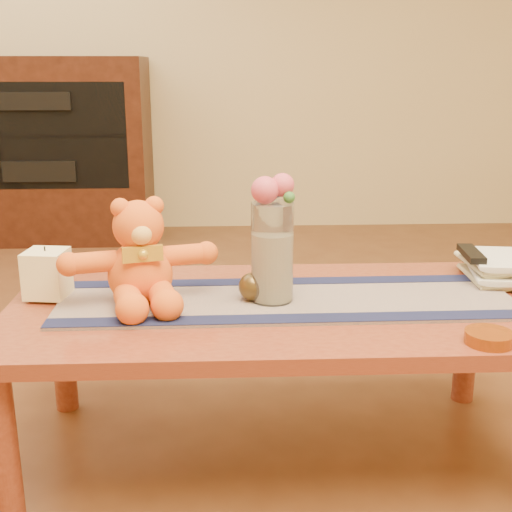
{
  "coord_description": "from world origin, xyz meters",
  "views": [
    {
      "loc": [
        -0.12,
        -1.65,
        1.06
      ],
      "look_at": [
        -0.05,
        0.0,
        0.58
      ],
      "focal_mm": 46.68,
      "sensor_mm": 36.0,
      "label": 1
    }
  ],
  "objects_px": {
    "pillar_candle": "(47,273)",
    "amber_dish": "(489,338)",
    "bronze_ball": "(253,287)",
    "book_bottom": "(468,277)",
    "tv_remote": "(471,254)",
    "glass_vase": "(272,252)",
    "teddy_bear": "(139,253)"
  },
  "relations": [
    {
      "from": "pillar_candle",
      "to": "amber_dish",
      "type": "bearing_deg",
      "value": -18.16
    },
    {
      "from": "amber_dish",
      "to": "bronze_ball",
      "type": "bearing_deg",
      "value": 150.92
    },
    {
      "from": "book_bottom",
      "to": "tv_remote",
      "type": "bearing_deg",
      "value": -93.0
    },
    {
      "from": "glass_vase",
      "to": "book_bottom",
      "type": "relative_size",
      "value": 1.17
    },
    {
      "from": "pillar_candle",
      "to": "amber_dish",
      "type": "height_order",
      "value": "pillar_candle"
    },
    {
      "from": "book_bottom",
      "to": "amber_dish",
      "type": "xyz_separation_m",
      "value": [
        -0.11,
        -0.45,
        0.0
      ]
    },
    {
      "from": "teddy_bear",
      "to": "amber_dish",
      "type": "height_order",
      "value": "teddy_bear"
    },
    {
      "from": "tv_remote",
      "to": "book_bottom",
      "type": "bearing_deg",
      "value": 90.0
    },
    {
      "from": "pillar_candle",
      "to": "glass_vase",
      "type": "relative_size",
      "value": 0.48
    },
    {
      "from": "pillar_candle",
      "to": "bronze_ball",
      "type": "distance_m",
      "value": 0.55
    },
    {
      "from": "teddy_bear",
      "to": "book_bottom",
      "type": "distance_m",
      "value": 0.95
    },
    {
      "from": "teddy_bear",
      "to": "glass_vase",
      "type": "bearing_deg",
      "value": -17.07
    },
    {
      "from": "bronze_ball",
      "to": "book_bottom",
      "type": "relative_size",
      "value": 0.33
    },
    {
      "from": "pillar_candle",
      "to": "amber_dish",
      "type": "xyz_separation_m",
      "value": [
        1.07,
        -0.35,
        -0.06
      ]
    },
    {
      "from": "teddy_bear",
      "to": "book_bottom",
      "type": "height_order",
      "value": "teddy_bear"
    },
    {
      "from": "bronze_ball",
      "to": "amber_dish",
      "type": "distance_m",
      "value": 0.6
    },
    {
      "from": "teddy_bear",
      "to": "pillar_candle",
      "type": "height_order",
      "value": "teddy_bear"
    },
    {
      "from": "bronze_ball",
      "to": "teddy_bear",
      "type": "bearing_deg",
      "value": 177.51
    },
    {
      "from": "amber_dish",
      "to": "tv_remote",
      "type": "bearing_deg",
      "value": 75.7
    },
    {
      "from": "glass_vase",
      "to": "bronze_ball",
      "type": "height_order",
      "value": "glass_vase"
    },
    {
      "from": "bronze_ball",
      "to": "tv_remote",
      "type": "distance_m",
      "value": 0.65
    },
    {
      "from": "amber_dish",
      "to": "glass_vase",
      "type": "bearing_deg",
      "value": 148.43
    },
    {
      "from": "pillar_candle",
      "to": "book_bottom",
      "type": "bearing_deg",
      "value": 4.72
    },
    {
      "from": "teddy_bear",
      "to": "bronze_ball",
      "type": "bearing_deg",
      "value": -17.31
    },
    {
      "from": "glass_vase",
      "to": "tv_remote",
      "type": "bearing_deg",
      "value": 14.31
    },
    {
      "from": "bronze_ball",
      "to": "amber_dish",
      "type": "xyz_separation_m",
      "value": [
        0.52,
        -0.29,
        -0.03
      ]
    },
    {
      "from": "bronze_ball",
      "to": "glass_vase",
      "type": "bearing_deg",
      "value": -0.85
    },
    {
      "from": "teddy_bear",
      "to": "glass_vase",
      "type": "distance_m",
      "value": 0.34
    },
    {
      "from": "pillar_candle",
      "to": "tv_remote",
      "type": "bearing_deg",
      "value": 4.24
    },
    {
      "from": "bronze_ball",
      "to": "book_bottom",
      "type": "height_order",
      "value": "bronze_ball"
    },
    {
      "from": "book_bottom",
      "to": "tv_remote",
      "type": "xyz_separation_m",
      "value": [
        -0.0,
        -0.01,
        0.07
      ]
    },
    {
      "from": "glass_vase",
      "to": "amber_dish",
      "type": "height_order",
      "value": "glass_vase"
    }
  ]
}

